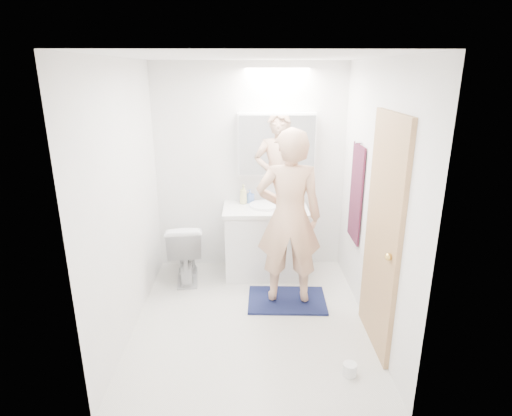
{
  "coord_description": "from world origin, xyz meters",
  "views": [
    {
      "loc": [
        -0.02,
        -3.53,
        2.3
      ],
      "look_at": [
        0.05,
        0.25,
        1.05
      ],
      "focal_mm": 29.37,
      "sensor_mm": 36.0,
      "label": 1
    }
  ],
  "objects_px": {
    "soap_bottle_a": "(243,194)",
    "toothbrush_cup": "(284,200)",
    "medicine_cabinet": "(277,144)",
    "toilet_paper_roll": "(350,369)",
    "vanity_cabinet": "(265,243)",
    "person": "(289,218)",
    "toilet": "(185,250)",
    "soap_bottle_b": "(250,196)"
  },
  "relations": [
    {
      "from": "toilet",
      "to": "soap_bottle_a",
      "type": "xyz_separation_m",
      "value": [
        0.66,
        0.27,
        0.58
      ]
    },
    {
      "from": "person",
      "to": "toothbrush_cup",
      "type": "distance_m",
      "value": 0.81
    },
    {
      "from": "toothbrush_cup",
      "to": "toilet_paper_roll",
      "type": "height_order",
      "value": "toothbrush_cup"
    },
    {
      "from": "vanity_cabinet",
      "to": "soap_bottle_a",
      "type": "height_order",
      "value": "soap_bottle_a"
    },
    {
      "from": "medicine_cabinet",
      "to": "person",
      "type": "distance_m",
      "value": 1.04
    },
    {
      "from": "vanity_cabinet",
      "to": "toothbrush_cup",
      "type": "relative_size",
      "value": 9.69
    },
    {
      "from": "person",
      "to": "soap_bottle_a",
      "type": "bearing_deg",
      "value": -57.94
    },
    {
      "from": "soap_bottle_a",
      "to": "toothbrush_cup",
      "type": "xyz_separation_m",
      "value": [
        0.48,
        0.01,
        -0.07
      ]
    },
    {
      "from": "vanity_cabinet",
      "to": "toilet",
      "type": "bearing_deg",
      "value": -172.8
    },
    {
      "from": "person",
      "to": "medicine_cabinet",
      "type": "bearing_deg",
      "value": -82.6
    },
    {
      "from": "medicine_cabinet",
      "to": "toothbrush_cup",
      "type": "relative_size",
      "value": 9.47
    },
    {
      "from": "soap_bottle_a",
      "to": "toothbrush_cup",
      "type": "distance_m",
      "value": 0.48
    },
    {
      "from": "medicine_cabinet",
      "to": "soap_bottle_a",
      "type": "xyz_separation_m",
      "value": [
        -0.38,
        -0.06,
        -0.57
      ]
    },
    {
      "from": "person",
      "to": "soap_bottle_a",
      "type": "distance_m",
      "value": 0.92
    },
    {
      "from": "medicine_cabinet",
      "to": "toilet_paper_roll",
      "type": "xyz_separation_m",
      "value": [
        0.47,
        -1.98,
        -1.45
      ]
    },
    {
      "from": "person",
      "to": "toilet_paper_roll",
      "type": "bearing_deg",
      "value": 112.07
    },
    {
      "from": "soap_bottle_a",
      "to": "toilet_paper_roll",
      "type": "height_order",
      "value": "soap_bottle_a"
    },
    {
      "from": "toilet_paper_roll",
      "to": "medicine_cabinet",
      "type": "bearing_deg",
      "value": 103.41
    },
    {
      "from": "soap_bottle_a",
      "to": "soap_bottle_b",
      "type": "bearing_deg",
      "value": 21.68
    },
    {
      "from": "soap_bottle_b",
      "to": "toilet_paper_roll",
      "type": "distance_m",
      "value": 2.26
    },
    {
      "from": "medicine_cabinet",
      "to": "toilet_paper_roll",
      "type": "distance_m",
      "value": 2.5
    },
    {
      "from": "person",
      "to": "soap_bottle_b",
      "type": "distance_m",
      "value": 0.91
    },
    {
      "from": "medicine_cabinet",
      "to": "toothbrush_cup",
      "type": "height_order",
      "value": "medicine_cabinet"
    },
    {
      "from": "vanity_cabinet",
      "to": "toilet_paper_roll",
      "type": "relative_size",
      "value": 8.18
    },
    {
      "from": "medicine_cabinet",
      "to": "soap_bottle_a",
      "type": "height_order",
      "value": "medicine_cabinet"
    },
    {
      "from": "soap_bottle_b",
      "to": "toothbrush_cup",
      "type": "relative_size",
      "value": 1.73
    },
    {
      "from": "vanity_cabinet",
      "to": "toothbrush_cup",
      "type": "xyz_separation_m",
      "value": [
        0.23,
        0.16,
        0.47
      ]
    },
    {
      "from": "medicine_cabinet",
      "to": "soap_bottle_b",
      "type": "distance_m",
      "value": 0.67
    },
    {
      "from": "toilet",
      "to": "soap_bottle_a",
      "type": "relative_size",
      "value": 3.08
    },
    {
      "from": "toilet",
      "to": "person",
      "type": "height_order",
      "value": "person"
    },
    {
      "from": "toilet",
      "to": "soap_bottle_b",
      "type": "distance_m",
      "value": 0.97
    },
    {
      "from": "toothbrush_cup",
      "to": "toilet_paper_roll",
      "type": "distance_m",
      "value": 2.13
    },
    {
      "from": "person",
      "to": "vanity_cabinet",
      "type": "bearing_deg",
      "value": -70.04
    },
    {
      "from": "vanity_cabinet",
      "to": "soap_bottle_a",
      "type": "bearing_deg",
      "value": 148.97
    },
    {
      "from": "soap_bottle_a",
      "to": "toothbrush_cup",
      "type": "relative_size",
      "value": 2.44
    },
    {
      "from": "medicine_cabinet",
      "to": "person",
      "type": "height_order",
      "value": "medicine_cabinet"
    },
    {
      "from": "toilet",
      "to": "toilet_paper_roll",
      "type": "relative_size",
      "value": 6.35
    },
    {
      "from": "vanity_cabinet",
      "to": "toilet_paper_roll",
      "type": "bearing_deg",
      "value": -71.19
    },
    {
      "from": "medicine_cabinet",
      "to": "soap_bottle_a",
      "type": "bearing_deg",
      "value": -171.03
    },
    {
      "from": "soap_bottle_b",
      "to": "toothbrush_cup",
      "type": "distance_m",
      "value": 0.4
    },
    {
      "from": "person",
      "to": "soap_bottle_a",
      "type": "xyz_separation_m",
      "value": [
        -0.45,
        0.8,
        0.01
      ]
    },
    {
      "from": "toilet",
      "to": "toothbrush_cup",
      "type": "xyz_separation_m",
      "value": [
        1.14,
        0.28,
        0.51
      ]
    }
  ]
}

